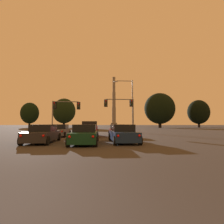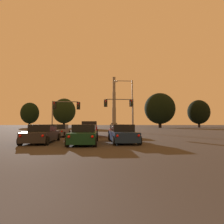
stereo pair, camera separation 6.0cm
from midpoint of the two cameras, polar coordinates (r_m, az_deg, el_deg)
name	(u,v)px [view 2 (the right image)]	position (r m, az deg, el deg)	size (l,w,h in m)	color
sedan_left_lane_front	(60,131)	(21.89, -16.65, -5.88)	(2.03, 4.72, 1.43)	#4C4F54
sedan_left_lane_second	(42,134)	(15.06, -21.66, -6.70)	(2.05, 4.73, 1.43)	#232328
sedan_right_lane_second	(122,134)	(14.15, 3.56, -7.17)	(2.11, 4.75, 1.43)	navy
sedan_center_lane_second	(84,135)	(13.36, -8.88, -7.31)	(2.03, 4.72, 1.43)	#0F3823
pickup_truck_center_lane_front	(89,130)	(21.19, -7.49, -5.72)	(2.22, 5.52, 1.82)	maroon
sedan_right_lane_front	(117,131)	(20.82, 1.68, -6.15)	(2.08, 4.74, 1.43)	maroon
traffic_light_overhead_left	(62,109)	(29.70, -15.98, 1.05)	(4.65, 0.50, 5.25)	slate
traffic_light_overhead_right	(123,107)	(29.18, 3.78, 1.70)	(5.07, 0.50, 5.70)	slate
street_lamp	(130,100)	(31.71, 5.85, 3.79)	(3.38, 0.36, 9.44)	slate
smokestack	(114,106)	(155.13, 0.69, 1.81)	(5.41, 5.41, 43.64)	slate
treeline_far_right	(64,111)	(76.95, -15.33, 0.33)	(9.57, 8.61, 12.40)	black
treeline_center_left	(30,113)	(81.71, -25.23, -0.32)	(7.46, 6.71, 10.62)	black
treeline_center_right	(160,109)	(72.03, 15.33, 1.10)	(12.12, 10.90, 13.84)	black
treeline_left_mid	(199,112)	(83.59, 26.46, -0.01)	(9.20, 8.28, 11.83)	black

